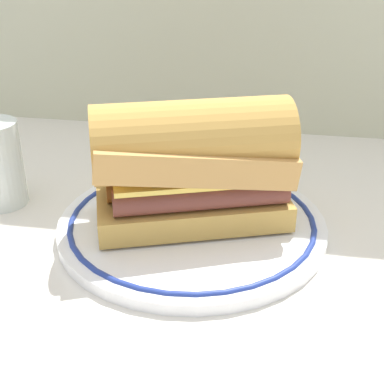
# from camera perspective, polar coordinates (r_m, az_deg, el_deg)

# --- Properties ---
(ground_plane) EXTENTS (1.50, 1.50, 0.00)m
(ground_plane) POSITION_cam_1_polar(r_m,az_deg,el_deg) (0.54, 0.87, -5.90)
(ground_plane) COLOR silver
(plate) EXTENTS (0.28, 0.28, 0.01)m
(plate) POSITION_cam_1_polar(r_m,az_deg,el_deg) (0.57, 0.00, -3.33)
(plate) COLOR white
(plate) RESTS_ON ground_plane
(sausage_sandwich) EXTENTS (0.21, 0.15, 0.13)m
(sausage_sandwich) POSITION_cam_1_polar(r_m,az_deg,el_deg) (0.54, 0.00, 3.17)
(sausage_sandwich) COLOR #C29646
(sausage_sandwich) RESTS_ON plate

